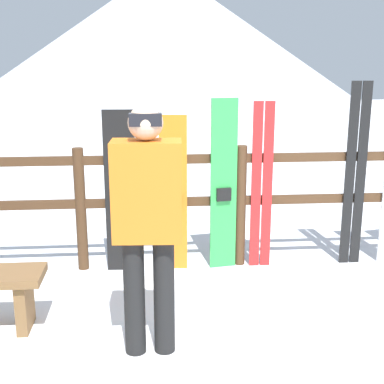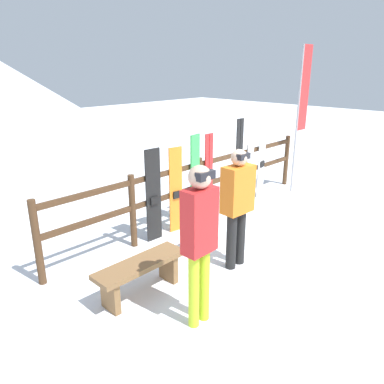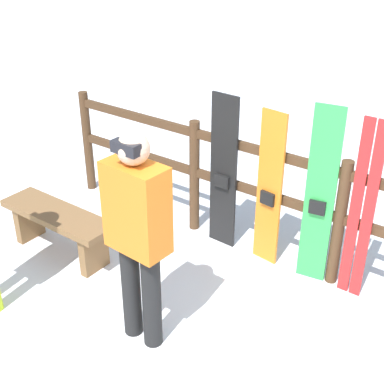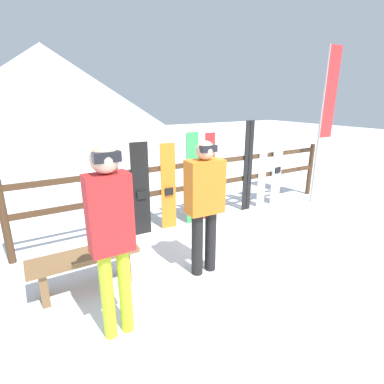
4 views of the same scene
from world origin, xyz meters
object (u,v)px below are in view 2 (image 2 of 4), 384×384
Objects in this scene: snowboard_orange at (176,190)px; snowboard_black_stripe at (154,196)px; ski_pair_red at (209,177)px; rental_flag at (302,102)px; snowboard_green at (195,180)px; snowboard_white at (262,160)px; bench at (141,271)px; ski_pair_white at (250,164)px; person_orange at (237,201)px; person_red at (200,233)px; ski_pair_black at (239,163)px.

snowboard_black_stripe is at bearing 179.99° from snowboard_orange.
ski_pair_red is 0.51× the size of rental_flag.
snowboard_green is 0.36m from ski_pair_red.
snowboard_white reaches higher than snowboard_orange.
rental_flag is (4.95, 0.72, 1.62)m from bench.
rental_flag reaches higher than snowboard_black_stripe.
ski_pair_white is 0.51× the size of rental_flag.
rental_flag is at bearing -4.91° from snowboard_black_stripe.
snowboard_white is (2.49, 0.00, 0.07)m from snowboard_orange.
person_orange is at bearing -152.03° from snowboard_white.
person_red is 1.14× the size of ski_pair_white.
ski_pair_black reaches higher than ski_pair_white.
rental_flag reaches higher than person_orange.
ski_pair_black is (1.70, 0.00, 0.15)m from snowboard_orange.
snowboard_green is at bearing 173.51° from rental_flag.
person_red is 3.02m from ski_pair_red.
snowboard_orange is 1.71m from ski_pair_black.
snowboard_green is at bearing 0.02° from snowboard_orange.
snowboard_white is at bearing 0.00° from snowboard_black_stripe.
bench is at bearing 96.89° from person_red.
rental_flag is (1.66, -0.33, 1.08)m from ski_pair_black.
snowboard_black_stripe is 2.56m from ski_pair_white.
bench is 0.75× the size of snowboard_white.
person_orange is 2.42m from ski_pair_black.
ski_pair_black is at bearing 36.80° from person_orange.
ski_pair_red is at bearing -180.00° from ski_pair_white.
ski_pair_black reaches higher than snowboard_white.
bench is 0.77× the size of ski_pair_red.
snowboard_green reaches higher than bench.
person_red is 1.03× the size of ski_pair_black.
ski_pair_white reaches higher than snowboard_orange.
person_red is 1.14× the size of ski_pair_red.
snowboard_black_stripe is 2.19m from ski_pair_black.
person_orange is 2.73m from ski_pair_white.
snowboard_green is 1.24m from ski_pair_black.
ski_pair_white is 0.99× the size of snowboard_white.
snowboard_white is (2.02, -0.00, -0.00)m from snowboard_green.
person_orange is (1.36, -0.39, 0.64)m from bench.
ski_pair_red is 1.26m from ski_pair_white.
rental_flag reaches higher than ski_pair_white.
snowboard_white reaches higher than bench.
ski_pair_red is at bearing 54.02° from person_orange.
ski_pair_white reaches higher than snowboard_black_stripe.
ski_pair_red is 1.00× the size of ski_pair_white.
ski_pair_black is at bearing -180.00° from ski_pair_white.
snowboard_orange is 2.08m from ski_pair_white.
person_orange reaches higher than snowboard_white.
ski_pair_white reaches higher than ski_pair_red.
snowboard_white is at bearing 159.31° from rental_flag.
snowboard_white is (0.40, -0.00, 0.00)m from ski_pair_white.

